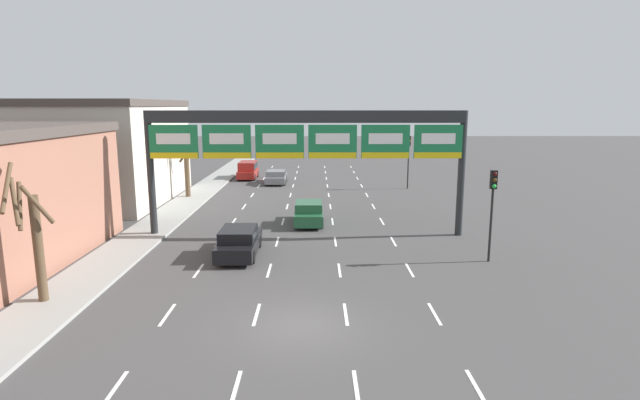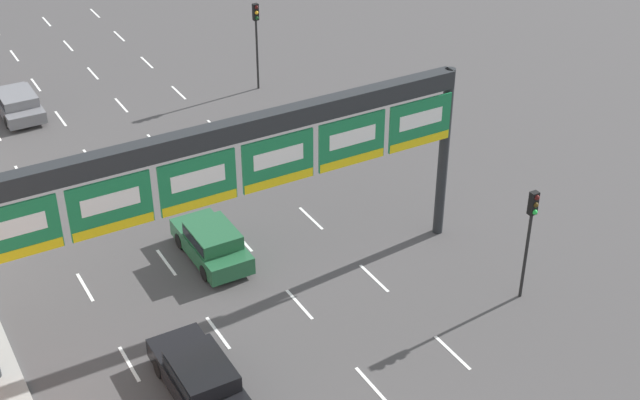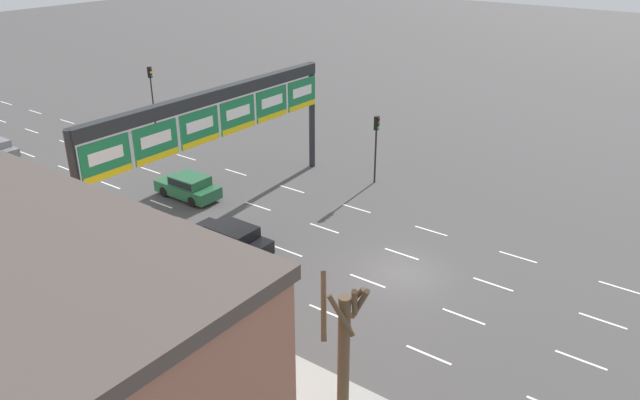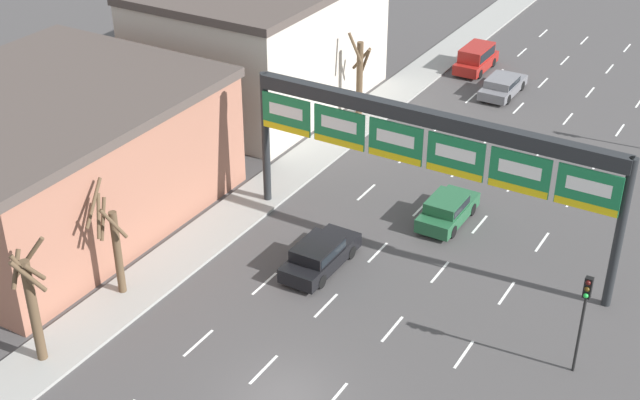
% 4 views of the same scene
% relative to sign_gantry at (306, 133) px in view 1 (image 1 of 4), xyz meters
% --- Properties ---
extents(ground_plane, '(220.00, 220.00, 0.00)m').
position_rel_sign_gantry_xyz_m(ground_plane, '(0.00, -12.39, -6.03)').
color(ground_plane, '#474444').
extents(sidewalk_left, '(2.80, 110.00, 0.15)m').
position_rel_sign_gantry_xyz_m(sidewalk_left, '(-9.65, -12.39, -5.95)').
color(sidewalk_left, '#999993').
rests_on(sidewalk_left, ground_plane).
extents(lane_dashes, '(10.02, 67.00, 0.01)m').
position_rel_sign_gantry_xyz_m(lane_dashes, '(-0.00, 1.11, -6.02)').
color(lane_dashes, white).
rests_on(lane_dashes, ground_plane).
extents(sign_gantry, '(18.51, 0.70, 7.33)m').
position_rel_sign_gantry_xyz_m(sign_gantry, '(0.00, 0.00, 0.00)').
color(sign_gantry, '#232628').
rests_on(sign_gantry, ground_plane).
extents(building_far, '(11.32, 15.03, 8.05)m').
position_rel_sign_gantry_xyz_m(building_far, '(-17.00, 11.34, -2.00)').
color(building_far, beige).
rests_on(building_far, ground_plane).
extents(car_black, '(1.90, 4.72, 1.48)m').
position_rel_sign_gantry_xyz_m(car_black, '(-3.40, -4.00, -5.24)').
color(car_black, black).
rests_on(car_black, ground_plane).
extents(car_green, '(1.86, 4.26, 1.49)m').
position_rel_sign_gantry_xyz_m(car_green, '(0.08, 2.94, -5.24)').
color(car_green, '#235B38').
rests_on(car_green, ground_plane).
extents(car_grey, '(1.95, 4.51, 1.31)m').
position_rel_sign_gantry_xyz_m(car_grey, '(-3.39, 20.15, -5.32)').
color(car_grey, slate).
rests_on(car_grey, ground_plane).
extents(suv_red, '(1.86, 4.35, 1.82)m').
position_rel_sign_gantry_xyz_m(suv_red, '(-6.62, 23.40, -5.02)').
color(suv_red, maroon).
rests_on(suv_red, ground_plane).
extents(traffic_light_near_gantry, '(0.30, 0.35, 4.88)m').
position_rel_sign_gantry_xyz_m(traffic_light_near_gantry, '(9.07, 16.92, -2.56)').
color(traffic_light_near_gantry, black).
rests_on(traffic_light_near_gantry, ground_plane).
extents(traffic_light_mid_block, '(0.30, 0.35, 4.54)m').
position_rel_sign_gantry_xyz_m(traffic_light_mid_block, '(9.12, -5.09, -2.78)').
color(traffic_light_mid_block, black).
rests_on(traffic_light_mid_block, ground_plane).
extents(tree_bare_closest, '(1.45, 1.46, 5.47)m').
position_rel_sign_gantry_xyz_m(tree_bare_closest, '(-10.12, 12.28, -3.19)').
color(tree_bare_closest, brown).
rests_on(tree_bare_closest, sidewalk_left).
extents(tree_bare_second, '(1.90, 1.75, 5.35)m').
position_rel_sign_gantry_xyz_m(tree_bare_second, '(-10.16, -10.39, -3.25)').
color(tree_bare_second, brown).
rests_on(tree_bare_second, sidewalk_left).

